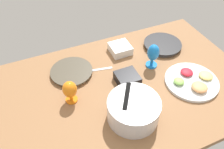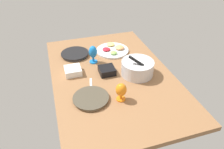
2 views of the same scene
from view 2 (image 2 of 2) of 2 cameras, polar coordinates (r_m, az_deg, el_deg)
name	(u,v)px [view 2 (image 2 of 2)]	position (r cm, az deg, el deg)	size (l,w,h in cm)	color
ground_plane	(112,76)	(192.57, -0.12, -0.29)	(160.00, 104.00, 4.00)	#8C603D
dinner_plate_left	(75,54)	(221.39, -9.83, 5.42)	(27.91, 27.91, 3.05)	#4C4C51
dinner_plate_right	(91,98)	(164.43, -5.63, -6.33)	(27.60, 27.60, 2.54)	beige
mixing_bowl	(137,67)	(188.60, 6.79, 1.88)	(28.32, 28.32, 19.76)	silver
fruit_platter	(113,50)	(226.05, 0.21, 6.62)	(33.67, 33.67, 5.12)	silver
hurricane_glass_orange	(121,90)	(159.16, 2.44, -4.25)	(8.30, 8.30, 14.79)	orange
hurricane_glass_blue	(93,53)	(203.31, -5.09, 5.80)	(8.00, 8.00, 17.31)	blue
square_bowl_black	(107,70)	(190.30, -1.37, 1.16)	(13.69, 13.69, 5.92)	black
square_bowl_white	(73,70)	(193.02, -10.36, 1.07)	(14.25, 14.25, 5.91)	white
fork_by_right_plate	(91,85)	(179.17, -5.63, -2.69)	(18.00, 1.80, 0.60)	silver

